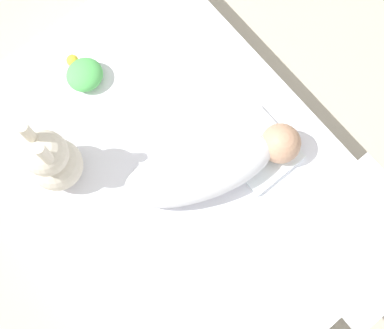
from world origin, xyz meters
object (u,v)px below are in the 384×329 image
turtle_plush (84,74)px  bunny_plush (52,160)px  pillow (361,241)px  swaddled_baby (208,167)px

turtle_plush → bunny_plush: bearing=130.1°
pillow → bunny_plush: size_ratio=1.05×
turtle_plush → swaddled_baby: bearing=-168.3°
bunny_plush → turtle_plush: (0.21, -0.25, -0.10)m
pillow → turtle_plush: 1.01m
pillow → bunny_plush: bunny_plush is taller
swaddled_baby → bunny_plush: (0.30, 0.35, 0.06)m
pillow → bunny_plush: bearing=36.7°
swaddled_baby → pillow: bearing=-44.6°
bunny_plush → turtle_plush: 0.34m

